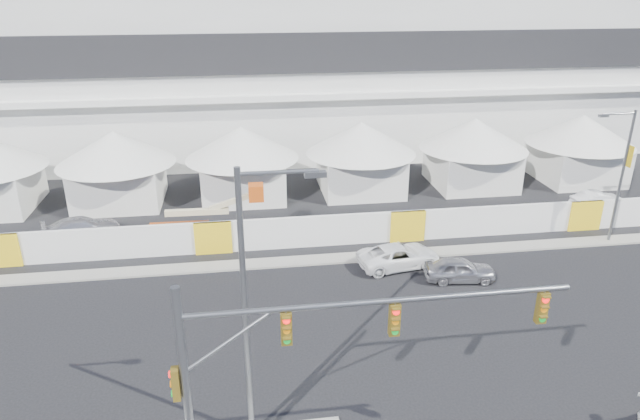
{
  "coord_description": "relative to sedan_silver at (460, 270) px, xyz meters",
  "views": [
    {
      "loc": [
        -4.1,
        -17.12,
        15.44
      ],
      "look_at": [
        -0.18,
        10.0,
        4.25
      ],
      "focal_mm": 32.0,
      "sensor_mm": 36.0,
      "label": 1
    }
  ],
  "objects": [
    {
      "name": "ground",
      "position": [
        -7.42,
        -9.09,
        -0.65
      ],
      "size": [
        160.0,
        160.0,
        0.0
      ],
      "primitive_type": "plane",
      "color": "black",
      "rests_on": "ground"
    },
    {
      "name": "far_curb",
      "position": [
        12.58,
        3.41,
        -0.59
      ],
      "size": [
        80.0,
        1.2,
        0.12
      ],
      "primitive_type": "cube",
      "color": "gray",
      "rests_on": "ground"
    },
    {
      "name": "stadium",
      "position": [
        1.29,
        32.42,
        8.8
      ],
      "size": [
        80.0,
        24.8,
        21.98
      ],
      "color": "silver",
      "rests_on": "ground"
    },
    {
      "name": "tent_row",
      "position": [
        -6.92,
        14.91,
        2.5
      ],
      "size": [
        53.4,
        8.4,
        5.4
      ],
      "color": "silver",
      "rests_on": "ground"
    },
    {
      "name": "hoarding_fence",
      "position": [
        -1.42,
        5.41,
        0.35
      ],
      "size": [
        70.0,
        0.25,
        2.0
      ],
      "primitive_type": "cube",
      "color": "white",
      "rests_on": "ground"
    },
    {
      "name": "sedan_silver",
      "position": [
        0.0,
        0.0,
        0.0
      ],
      "size": [
        1.99,
        3.99,
        1.31
      ],
      "primitive_type": "imported",
      "rotation": [
        0.0,
        0.0,
        1.45
      ],
      "color": "#AFAEB3",
      "rests_on": "ground"
    },
    {
      "name": "pickup_curb",
      "position": [
        -2.87,
        2.07,
        0.01
      ],
      "size": [
        2.95,
        5.05,
        1.32
      ],
      "primitive_type": "imported",
      "rotation": [
        0.0,
        0.0,
        1.74
      ],
      "color": "white",
      "rests_on": "ground"
    },
    {
      "name": "lot_car_a",
      "position": [
        13.73,
        8.63,
        -0.01
      ],
      "size": [
        1.65,
        3.98,
        1.28
      ],
      "primitive_type": "imported",
      "rotation": [
        0.0,
        0.0,
        1.65
      ],
      "color": "white",
      "rests_on": "ground"
    },
    {
      "name": "lot_car_c",
      "position": [
        -21.81,
        8.8,
        0.02
      ],
      "size": [
        3.32,
        5.0,
        1.35
      ],
      "primitive_type": "imported",
      "rotation": [
        0.0,
        0.0,
        1.91
      ],
      "color": "#B3B1B7",
      "rests_on": "ground"
    },
    {
      "name": "traffic_mast",
      "position": [
        -10.97,
        -12.45,
        3.82
      ],
      "size": [
        11.86,
        0.74,
        7.62
      ],
      "color": "slate",
      "rests_on": "median_island"
    },
    {
      "name": "streetlight_median",
      "position": [
        -11.39,
        -9.89,
        5.28
      ],
      "size": [
        2.79,
        0.28,
        10.08
      ],
      "color": "slate",
      "rests_on": "median_island"
    },
    {
      "name": "streetlight_curb",
      "position": [
        10.99,
        3.41,
        4.21
      ],
      "size": [
        2.48,
        0.56,
        8.37
      ],
      "color": "slate",
      "rests_on": "ground"
    },
    {
      "name": "boom_lift",
      "position": [
        -14.92,
        7.07,
        0.34
      ],
      "size": [
        7.24,
        1.72,
        3.68
      ],
      "rotation": [
        0.0,
        0.0,
        -0.02
      ],
      "color": "#C54B12",
      "rests_on": "ground"
    }
  ]
}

